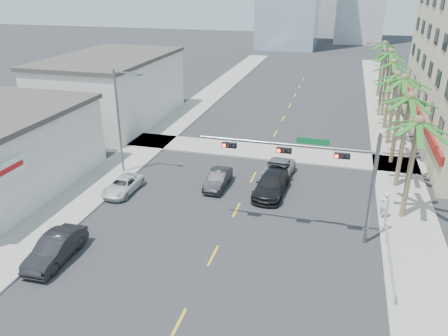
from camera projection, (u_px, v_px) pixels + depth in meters
name	position (u px, v px, depth m)	size (l,w,h in m)	color
ground	(192.00, 297.00, 23.25)	(260.00, 260.00, 0.00)	#262628
sidewalk_right	(397.00, 173.00, 38.02)	(4.00, 120.00, 0.15)	gray
sidewalk_left	(144.00, 148.00, 43.84)	(4.00, 120.00, 0.15)	gray
sidewalk_cross	(266.00, 152.00, 42.70)	(80.00, 4.00, 0.15)	gray
building_left_far	(113.00, 90.00, 51.34)	(11.00, 18.00, 7.20)	beige
traffic_signal_mast	(321.00, 165.00, 26.88)	(11.12, 0.54, 7.20)	slate
palm_tree_0	(419.00, 122.00, 28.25)	(4.80, 4.80, 7.80)	brown
palm_tree_1	(410.00, 98.00, 32.72)	(4.80, 4.80, 8.16)	brown
palm_tree_2	(404.00, 79.00, 37.19)	(4.80, 4.80, 8.52)	brown
palm_tree_3	(397.00, 76.00, 42.07)	(4.80, 4.80, 7.80)	brown
palm_tree_4	(394.00, 63.00, 46.53)	(4.80, 4.80, 8.16)	brown
palm_tree_5	(391.00, 52.00, 51.00)	(4.80, 4.80, 8.52)	brown
palm_tree_6	(387.00, 52.00, 55.88)	(4.80, 4.80, 7.80)	brown
palm_tree_7	(385.00, 44.00, 60.35)	(4.80, 4.80, 8.16)	brown
streetlight_left	(120.00, 117.00, 36.30)	(2.55, 0.25, 9.00)	slate
streetlight_right	(382.00, 75.00, 52.22)	(2.55, 0.25, 9.00)	slate
guardrail	(389.00, 254.00, 25.80)	(0.08, 8.08, 1.00)	silver
car_parked_mid	(55.00, 249.00, 26.08)	(1.67, 4.78, 1.57)	black
car_parked_far	(123.00, 186.00, 34.54)	(1.96, 4.25, 1.18)	silver
car_lane_left	(218.00, 179.00, 35.43)	(1.44, 4.14, 1.37)	black
car_lane_center	(277.00, 171.00, 36.99)	(2.32, 5.03, 1.40)	#B8B7BD
car_lane_right	(271.00, 184.00, 34.29)	(2.22, 5.46, 1.59)	black
pedestrian	(385.00, 205.00, 30.41)	(0.72, 0.47, 1.96)	white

